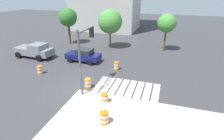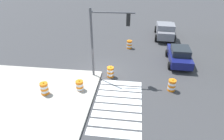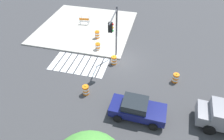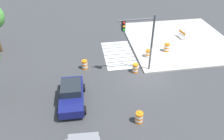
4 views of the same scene
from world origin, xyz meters
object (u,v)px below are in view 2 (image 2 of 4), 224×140
object	(u,v)px
sports_car	(179,55)
traffic_barrel_median_far	(110,72)
traffic_barrel_near_corner	(172,85)
traffic_barrel_crosswalk_end	(80,86)
pickup_truck	(165,30)
traffic_barrel_median_near	(129,44)
traffic_light_pole	(106,32)
traffic_barrel_on_sidewalk	(44,88)

from	to	relation	value
sports_car	traffic_barrel_median_far	distance (m)	6.91
traffic_barrel_near_corner	traffic_barrel_crosswalk_end	world-z (taller)	same
pickup_truck	traffic_barrel_median_far	world-z (taller)	pickup_truck
pickup_truck	traffic_barrel_median_near	bearing A→B (deg)	-47.37
traffic_barrel_near_corner	traffic_barrel_median_far	distance (m)	4.98
traffic_barrel_near_corner	traffic_barrel_crosswalk_end	size ratio (longest dim) A/B	1.00
traffic_barrel_median_far	traffic_barrel_crosswalk_end	bearing A→B (deg)	-40.08
traffic_barrel_crosswalk_end	traffic_barrel_median_near	size ratio (longest dim) A/B	1.00
pickup_truck	traffic_barrel_near_corner	size ratio (longest dim) A/B	5.15
traffic_barrel_median_near	traffic_light_pole	bearing A→B (deg)	-13.79
traffic_barrel_near_corner	traffic_barrel_median_near	size ratio (longest dim) A/B	1.00
traffic_barrel_median_near	traffic_barrel_median_far	world-z (taller)	same
traffic_barrel_median_far	traffic_light_pole	distance (m)	3.47
traffic_barrel_near_corner	traffic_light_pole	distance (m)	6.27
sports_car	pickup_truck	world-z (taller)	pickup_truck
traffic_barrel_median_far	traffic_barrel_on_sidewalk	world-z (taller)	traffic_barrel_on_sidewalk
traffic_barrel_near_corner	traffic_barrel_median_near	bearing A→B (deg)	-155.12
sports_car	traffic_light_pole	bearing A→B (deg)	-62.03
sports_car	traffic_barrel_near_corner	bearing A→B (deg)	-15.09
traffic_barrel_near_corner	traffic_barrel_median_near	xyz separation A→B (m)	(-7.60, -3.52, 0.00)
traffic_barrel_crosswalk_end	traffic_barrel_median_near	bearing A→B (deg)	159.29
sports_car	traffic_barrel_crosswalk_end	xyz separation A→B (m)	(5.66, -8.03, -0.36)
traffic_barrel_crosswalk_end	traffic_barrel_median_far	distance (m)	3.07
sports_car	traffic_light_pole	size ratio (longest dim) A/B	0.79
traffic_barrel_near_corner	traffic_barrel_crosswalk_end	xyz separation A→B (m)	(0.98, -6.77, 0.00)
sports_car	traffic_barrel_on_sidewalk	world-z (taller)	sports_car
sports_car	traffic_barrel_median_near	bearing A→B (deg)	-121.42
traffic_barrel_crosswalk_end	traffic_barrel_median_near	distance (m)	9.17
pickup_truck	traffic_light_pole	world-z (taller)	traffic_light_pole
pickup_truck	traffic_barrel_crosswalk_end	xyz separation A→B (m)	(12.42, -7.41, -0.52)
traffic_barrel_near_corner	traffic_light_pole	xyz separation A→B (m)	(-1.32, -5.07, 3.46)
traffic_barrel_on_sidewalk	traffic_light_pole	world-z (taller)	traffic_light_pole
traffic_barrel_median_near	traffic_light_pole	world-z (taller)	traffic_light_pole
sports_car	traffic_barrel_median_near	size ratio (longest dim) A/B	4.26
traffic_barrel_median_near	pickup_truck	bearing A→B (deg)	132.63
pickup_truck	traffic_barrel_median_near	size ratio (longest dim) A/B	5.15
traffic_barrel_crosswalk_end	traffic_barrel_on_sidewalk	size ratio (longest dim) A/B	1.00
traffic_barrel_on_sidewalk	traffic_barrel_crosswalk_end	bearing A→B (deg)	108.81
traffic_barrel_on_sidewalk	traffic_light_pole	xyz separation A→B (m)	(-3.10, 4.06, 3.31)
traffic_light_pole	traffic_barrel_near_corner	bearing A→B (deg)	75.45
traffic_barrel_on_sidewalk	traffic_barrel_median_far	bearing A→B (deg)	126.04
traffic_barrel_crosswalk_end	traffic_barrel_median_near	xyz separation A→B (m)	(-8.58, 3.24, 0.00)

